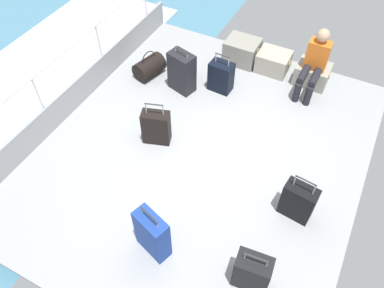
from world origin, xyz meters
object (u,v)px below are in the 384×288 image
at_px(cargo_crate_2, 312,74).
at_px(cargo_crate_0, 242,51).
at_px(cargo_crate_1, 273,62).
at_px(suitcase_3, 152,234).
at_px(suitcase_1, 156,127).
at_px(suitcase_2, 182,72).
at_px(suitcase_4, 298,201).
at_px(duffel_bag, 149,67).
at_px(passenger_seated, 315,62).
at_px(suitcase_5, 221,77).
at_px(suitcase_0, 252,272).

bearing_deg(cargo_crate_2, cargo_crate_0, 179.33).
xyz_separation_m(cargo_crate_1, suitcase_3, (-0.11, -3.80, 0.15)).
distance_m(suitcase_1, suitcase_3, 1.70).
bearing_deg(suitcase_2, suitcase_1, -79.58).
bearing_deg(suitcase_1, suitcase_4, -7.10).
height_order(suitcase_2, duffel_bag, suitcase_2).
xyz_separation_m(cargo_crate_2, suitcase_4, (0.53, -2.57, 0.10)).
bearing_deg(suitcase_2, cargo_crate_2, 31.50).
bearing_deg(suitcase_4, suitcase_1, 172.90).
relative_size(passenger_seated, suitcase_5, 1.53).
bearing_deg(suitcase_5, duffel_bag, -169.90).
bearing_deg(suitcase_0, suitcase_3, -173.25).
distance_m(cargo_crate_1, suitcase_3, 3.80).
bearing_deg(suitcase_1, suitcase_2, 100.42).
height_order(cargo_crate_1, passenger_seated, passenger_seated).
distance_m(suitcase_5, duffel_bag, 1.25).
height_order(cargo_crate_2, suitcase_5, suitcase_5).
xyz_separation_m(suitcase_5, duffel_bag, (-1.23, -0.22, -0.09)).
relative_size(suitcase_2, duffel_bag, 1.34).
height_order(suitcase_1, suitcase_5, suitcase_1).
bearing_deg(duffel_bag, suitcase_5, 10.10).
height_order(cargo_crate_2, passenger_seated, passenger_seated).
xyz_separation_m(passenger_seated, duffel_bag, (-2.51, -0.90, -0.37)).
xyz_separation_m(cargo_crate_0, suitcase_3, (0.47, -3.79, 0.12)).
relative_size(cargo_crate_2, suitcase_1, 0.79).
bearing_deg(passenger_seated, cargo_crate_1, 164.25).
relative_size(suitcase_0, suitcase_5, 0.91).
xyz_separation_m(suitcase_4, suitcase_5, (-1.81, 1.72, -0.01)).
xyz_separation_m(cargo_crate_0, passenger_seated, (1.27, -0.19, 0.33)).
bearing_deg(suitcase_2, suitcase_3, -68.43).
bearing_deg(suitcase_0, duffel_bag, 138.05).
xyz_separation_m(cargo_crate_1, passenger_seated, (0.68, -0.19, 0.36)).
bearing_deg(suitcase_0, cargo_crate_2, 95.57).
bearing_deg(suitcase_2, suitcase_0, -48.79).
distance_m(cargo_crate_1, suitcase_5, 1.06).
relative_size(cargo_crate_0, passenger_seated, 0.57).
height_order(cargo_crate_2, duffel_bag, duffel_bag).
xyz_separation_m(cargo_crate_0, cargo_crate_1, (0.58, 0.00, -0.03)).
xyz_separation_m(cargo_crate_2, duffel_bag, (-2.51, -1.07, -0.01)).
height_order(cargo_crate_0, suitcase_4, suitcase_4).
height_order(suitcase_1, suitcase_3, suitcase_3).
relative_size(cargo_crate_1, suitcase_3, 0.75).
distance_m(passenger_seated, suitcase_1, 2.69).
bearing_deg(suitcase_0, passenger_seated, 95.85).
height_order(cargo_crate_2, suitcase_2, suitcase_2).
bearing_deg(cargo_crate_0, cargo_crate_1, 0.17).
xyz_separation_m(suitcase_2, suitcase_5, (0.57, 0.28, -0.08)).
distance_m(suitcase_2, suitcase_3, 2.85).
height_order(suitcase_4, suitcase_5, suitcase_4).
bearing_deg(suitcase_5, suitcase_4, -43.55).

